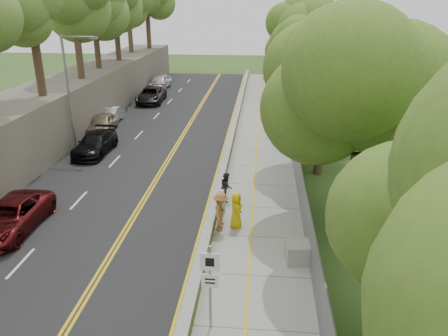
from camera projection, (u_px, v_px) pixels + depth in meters
ground at (194, 273)px, 17.39m from camera, size 140.00×140.00×0.00m
road at (152, 148)px, 31.74m from camera, size 11.20×66.00×0.04m
sidewalk at (261, 151)px, 31.07m from camera, size 4.20×66.00×0.05m
jersey_barrier at (229, 147)px, 31.16m from camera, size 0.42×66.00×0.60m
rock_embankment at (41, 119)px, 31.69m from camera, size 5.00×66.00×4.00m
chainlink_fence at (292, 139)px, 30.54m from camera, size 0.04×66.00×2.00m
trees_fenceside at (334, 51)px, 28.15m from camera, size 7.00×66.00×14.00m
streetlight at (71, 86)px, 29.55m from camera, size 2.52×0.22×8.00m
signpost at (210, 279)px, 13.79m from camera, size 0.62×0.09×3.10m
construction_barrel at (282, 113)px, 39.62m from camera, size 0.50×0.50×0.82m
concrete_block at (301, 252)px, 17.97m from camera, size 1.34×1.06×0.83m
car_2 at (10, 217)px, 20.25m from camera, size 2.42×5.19×1.44m
car_3 at (95, 143)px, 30.36m from camera, size 2.12×4.99×1.43m
car_4 at (103, 123)px, 35.21m from camera, size 1.98×4.40×1.47m
car_5 at (110, 115)px, 37.80m from camera, size 1.43×4.05×1.33m
car_6 at (151, 95)px, 45.10m from camera, size 2.79×5.57×1.51m
car_7 at (154, 94)px, 46.08m from camera, size 2.10×4.76×1.36m
car_8 at (160, 82)px, 51.88m from camera, size 2.25×4.89×1.62m
painter_0 at (236, 210)px, 20.51m from camera, size 0.75×0.97×1.76m
painter_1 at (222, 206)px, 20.95m from camera, size 0.56×0.72×1.74m
painter_2 at (227, 187)px, 23.25m from camera, size 0.71×0.86×1.59m
painter_3 at (221, 212)px, 20.20m from camera, size 0.76×1.26×1.90m
person_far at (266, 102)px, 41.35m from camera, size 1.18×0.75×1.87m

